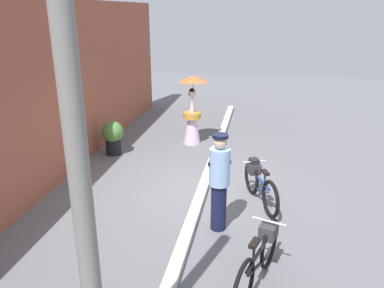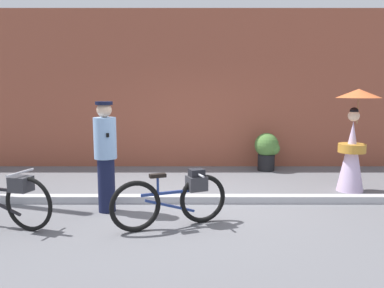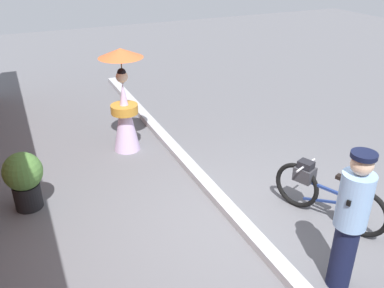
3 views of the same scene
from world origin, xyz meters
TOP-DOWN VIEW (x-y plane):
  - ground_plane at (0.00, 0.00)m, footprint 30.00×30.00m
  - building_wall at (0.00, 3.28)m, footprint 14.00×0.40m
  - sidewalk_curb at (0.00, 0.00)m, footprint 14.00×0.20m
  - bicycle_near_officer at (-2.63, -1.16)m, footprint 1.72×0.66m
  - bicycle_far_side at (-0.25, -1.13)m, footprint 1.56×0.72m
  - person_officer at (-1.34, -0.47)m, footprint 0.34×0.36m
  - person_with_parasol at (2.93, 0.75)m, footprint 0.78×0.78m
  - potted_plant_by_door at (1.72, 2.59)m, footprint 0.57×0.55m
  - utility_pole at (-4.44, 0.32)m, footprint 0.18×0.18m

SIDE VIEW (x-z plane):
  - ground_plane at x=0.00m, z-range 0.00..0.00m
  - sidewalk_curb at x=0.00m, z-range 0.00..0.12m
  - bicycle_far_side at x=-0.25m, z-range 0.02..0.79m
  - bicycle_near_officer at x=-2.63m, z-range 0.01..0.83m
  - potted_plant_by_door at x=1.72m, z-range 0.06..0.94m
  - person_officer at x=-1.34m, z-range 0.06..1.75m
  - person_with_parasol at x=2.93m, z-range -0.01..1.88m
  - building_wall at x=0.00m, z-range 0.00..3.76m
  - utility_pole at x=-4.44m, z-range 0.00..4.80m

